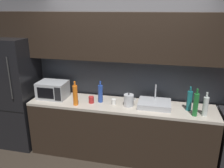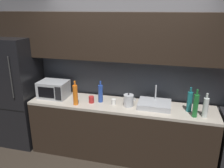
{
  "view_description": "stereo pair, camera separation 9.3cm",
  "coord_description": "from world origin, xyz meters",
  "views": [
    {
      "loc": [
        0.61,
        -2.29,
        2.31
      ],
      "look_at": [
        -0.13,
        0.9,
        1.22
      ],
      "focal_mm": 36.81,
      "sensor_mm": 36.0,
      "label": 1
    },
    {
      "loc": [
        0.7,
        -2.27,
        2.31
      ],
      "look_at": [
        -0.13,
        0.9,
        1.22
      ],
      "focal_mm": 36.81,
      "sensor_mm": 36.0,
      "label": 2
    }
  ],
  "objects": [
    {
      "name": "mug_red",
      "position": [
        -0.45,
        0.85,
        0.95
      ],
      "size": [
        0.08,
        0.08,
        0.11
      ],
      "primitive_type": "cylinder",
      "color": "#A82323",
      "rests_on": "counter_run"
    },
    {
      "name": "wine_bottle_blue",
      "position": [
        -0.32,
        0.91,
        1.04
      ],
      "size": [
        0.07,
        0.07,
        0.34
      ],
      "color": "#234299",
      "rests_on": "counter_run"
    },
    {
      "name": "wine_bottle_green",
      "position": [
        1.07,
        0.74,
        1.07
      ],
      "size": [
        0.07,
        0.07,
        0.39
      ],
      "color": "#1E6B2D",
      "rests_on": "counter_run"
    },
    {
      "name": "counter_run",
      "position": [
        0.0,
        0.9,
        0.45
      ],
      "size": [
        2.85,
        0.6,
        0.9
      ],
      "color": "black",
      "rests_on": "ground"
    },
    {
      "name": "kettle",
      "position": [
        0.14,
        0.87,
        0.99
      ],
      "size": [
        0.19,
        0.15,
        0.2
      ],
      "color": "#B7BABF",
      "rests_on": "counter_run"
    },
    {
      "name": "wine_bottle_clear",
      "position": [
        1.2,
        0.77,
        1.04
      ],
      "size": [
        0.07,
        0.07,
        0.34
      ],
      "color": "silver",
      "rests_on": "counter_run"
    },
    {
      "name": "microwave",
      "position": [
        -1.13,
        0.92,
        1.04
      ],
      "size": [
        0.46,
        0.35,
        0.27
      ],
      "color": "#A8AAAF",
      "rests_on": "counter_run"
    },
    {
      "name": "sink_basin",
      "position": [
        0.52,
        0.93,
        0.94
      ],
      "size": [
        0.48,
        0.38,
        0.3
      ],
      "color": "#ADAFB5",
      "rests_on": "counter_run"
    },
    {
      "name": "wine_bottle_orange",
      "position": [
        -0.65,
        0.72,
        1.06
      ],
      "size": [
        0.07,
        0.07,
        0.38
      ],
      "color": "orange",
      "rests_on": "counter_run"
    },
    {
      "name": "mug_white",
      "position": [
        -0.09,
        0.87,
        0.94
      ],
      "size": [
        0.07,
        0.07,
        0.09
      ],
      "primitive_type": "cylinder",
      "color": "silver",
      "rests_on": "counter_run"
    },
    {
      "name": "back_wall",
      "position": [
        0.0,
        1.2,
        1.55
      ],
      "size": [
        4.59,
        0.44,
        2.5
      ],
      "color": "slate",
      "rests_on": "ground"
    },
    {
      "name": "wine_bottle_teal",
      "position": [
        1.0,
        0.91,
        1.05
      ],
      "size": [
        0.07,
        0.07,
        0.36
      ],
      "color": "#19666B",
      "rests_on": "counter_run"
    },
    {
      "name": "refrigerator",
      "position": [
        -1.81,
        0.9,
        0.93
      ],
      "size": [
        0.68,
        0.69,
        1.86
      ],
      "color": "black",
      "rests_on": "ground"
    }
  ]
}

